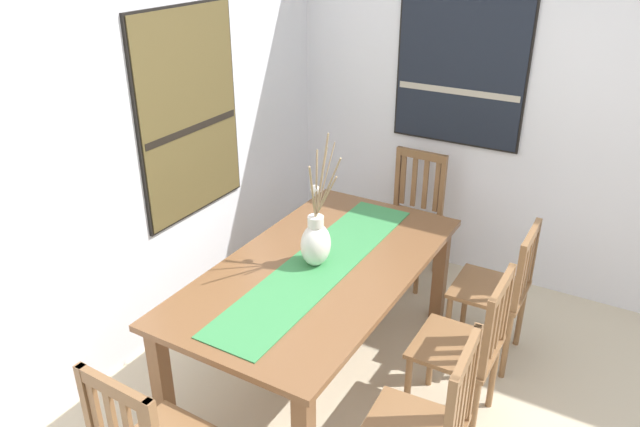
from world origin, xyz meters
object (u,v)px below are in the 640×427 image
object	(u,v)px
chair_2	(411,214)
painting_on_side_wall	(460,72)
dining_table	(320,279)
centerpiece_vase	(316,241)
painting_on_back_wall	(189,114)
chair_3	(499,288)
chair_0	(466,346)

from	to	relation	value
chair_2	painting_on_side_wall	bearing A→B (deg)	-30.84
dining_table	centerpiece_vase	distance (m)	0.24
chair_2	painting_on_back_wall	world-z (taller)	painting_on_back_wall
centerpiece_vase	chair_3	distance (m)	1.17
chair_0	dining_table	bearing A→B (deg)	91.49
chair_2	centerpiece_vase	bearing A→B (deg)	178.23
centerpiece_vase	painting_on_back_wall	size ratio (longest dim) A/B	0.60
chair_3	painting_on_side_wall	bearing A→B (deg)	34.88
centerpiece_vase	chair_3	bearing A→B (deg)	-53.12
centerpiece_vase	painting_on_side_wall	size ratio (longest dim) A/B	0.76
painting_on_side_wall	chair_3	bearing A→B (deg)	-145.12
chair_2	chair_3	bearing A→B (deg)	-128.01
centerpiece_vase	painting_on_back_wall	bearing A→B (deg)	78.86
chair_0	chair_2	size ratio (longest dim) A/B	0.97
dining_table	painting_on_side_wall	xyz separation A→B (m)	(1.62, -0.19, 0.89)
chair_3	painting_on_back_wall	bearing A→B (deg)	103.50
chair_2	painting_on_back_wall	xyz separation A→B (m)	(-1.12, 1.07, 0.89)
chair_2	painting_on_back_wall	size ratio (longest dim) A/B	0.73
chair_0	painting_on_side_wall	world-z (taller)	painting_on_side_wall
dining_table	chair_0	bearing A→B (deg)	-88.51
chair_2	painting_on_side_wall	xyz separation A→B (m)	(0.30, -0.18, 1.02)
chair_3	painting_on_side_wall	xyz separation A→B (m)	(0.96, 0.67, 1.04)
dining_table	painting_on_back_wall	size ratio (longest dim) A/B	1.46
chair_0	painting_on_side_wall	xyz separation A→B (m)	(1.60, 0.67, 1.03)
chair_3	painting_on_side_wall	size ratio (longest dim) A/B	0.87
chair_3	painting_on_side_wall	distance (m)	1.56
dining_table	chair_2	size ratio (longest dim) A/B	1.98
chair_0	chair_3	xyz separation A→B (m)	(0.64, 0.01, -0.01)
centerpiece_vase	chair_0	size ratio (longest dim) A/B	0.85
chair_0	chair_2	xyz separation A→B (m)	(1.30, 0.85, 0.01)
chair_2	painting_on_side_wall	distance (m)	1.08
dining_table	centerpiece_vase	xyz separation A→B (m)	(-0.00, 0.02, 0.24)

